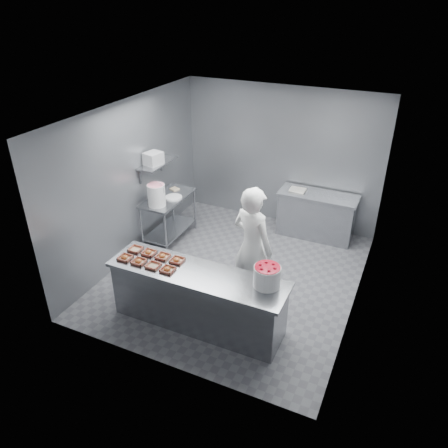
# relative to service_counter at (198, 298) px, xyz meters

# --- Properties ---
(floor) EXTENTS (4.50, 4.50, 0.00)m
(floor) POSITION_rel_service_counter_xyz_m (0.00, 1.35, -0.45)
(floor) COLOR #4C4C51
(floor) RESTS_ON ground
(ceiling) EXTENTS (4.50, 4.50, 0.00)m
(ceiling) POSITION_rel_service_counter_xyz_m (0.00, 1.35, 2.35)
(ceiling) COLOR white
(ceiling) RESTS_ON wall_back
(wall_back) EXTENTS (4.00, 0.04, 2.80)m
(wall_back) POSITION_rel_service_counter_xyz_m (0.00, 3.60, 0.95)
(wall_back) COLOR slate
(wall_back) RESTS_ON ground
(wall_left) EXTENTS (0.04, 4.50, 2.80)m
(wall_left) POSITION_rel_service_counter_xyz_m (-2.00, 1.35, 0.95)
(wall_left) COLOR slate
(wall_left) RESTS_ON ground
(wall_right) EXTENTS (0.04, 4.50, 2.80)m
(wall_right) POSITION_rel_service_counter_xyz_m (2.00, 1.35, 0.95)
(wall_right) COLOR slate
(wall_right) RESTS_ON ground
(service_counter) EXTENTS (2.60, 0.70, 0.90)m
(service_counter) POSITION_rel_service_counter_xyz_m (0.00, 0.00, 0.00)
(service_counter) COLOR slate
(service_counter) RESTS_ON ground
(prep_table) EXTENTS (0.60, 1.20, 0.90)m
(prep_table) POSITION_rel_service_counter_xyz_m (-1.65, 1.95, 0.14)
(prep_table) COLOR slate
(prep_table) RESTS_ON ground
(back_counter) EXTENTS (1.50, 0.60, 0.90)m
(back_counter) POSITION_rel_service_counter_xyz_m (0.90, 3.25, -0.00)
(back_counter) COLOR slate
(back_counter) RESTS_ON ground
(wall_shelf) EXTENTS (0.35, 0.90, 0.03)m
(wall_shelf) POSITION_rel_service_counter_xyz_m (-1.82, 1.95, 1.10)
(wall_shelf) COLOR slate
(wall_shelf) RESTS_ON wall_left
(tray_0) EXTENTS (0.19, 0.18, 0.06)m
(tray_0) POSITION_rel_service_counter_xyz_m (-1.11, -0.13, 0.47)
(tray_0) COLOR tan
(tray_0) RESTS_ON service_counter
(tray_1) EXTENTS (0.19, 0.18, 0.06)m
(tray_1) POSITION_rel_service_counter_xyz_m (-0.87, -0.13, 0.47)
(tray_1) COLOR tan
(tray_1) RESTS_ON service_counter
(tray_2) EXTENTS (0.19, 0.18, 0.04)m
(tray_2) POSITION_rel_service_counter_xyz_m (-0.63, -0.13, 0.47)
(tray_2) COLOR tan
(tray_2) RESTS_ON service_counter
(tray_3) EXTENTS (0.19, 0.18, 0.06)m
(tray_3) POSITION_rel_service_counter_xyz_m (-0.39, -0.13, 0.47)
(tray_3) COLOR tan
(tray_3) RESTS_ON service_counter
(tray_4) EXTENTS (0.19, 0.18, 0.04)m
(tray_4) POSITION_rel_service_counter_xyz_m (-1.11, 0.13, 0.47)
(tray_4) COLOR tan
(tray_4) RESTS_ON service_counter
(tray_5) EXTENTS (0.19, 0.18, 0.06)m
(tray_5) POSITION_rel_service_counter_xyz_m (-0.87, 0.13, 0.47)
(tray_5) COLOR tan
(tray_5) RESTS_ON service_counter
(tray_6) EXTENTS (0.19, 0.18, 0.06)m
(tray_6) POSITION_rel_service_counter_xyz_m (-0.63, 0.13, 0.47)
(tray_6) COLOR tan
(tray_6) RESTS_ON service_counter
(tray_7) EXTENTS (0.19, 0.18, 0.06)m
(tray_7) POSITION_rel_service_counter_xyz_m (-0.39, 0.13, 0.47)
(tray_7) COLOR tan
(tray_7) RESTS_ON service_counter
(worker) EXTENTS (0.83, 0.68, 1.95)m
(worker) POSITION_rel_service_counter_xyz_m (0.49, 0.84, 0.52)
(worker) COLOR white
(worker) RESTS_ON ground
(strawberry_tub) EXTENTS (0.36, 0.36, 0.30)m
(strawberry_tub) POSITION_rel_service_counter_xyz_m (0.98, 0.13, 0.61)
(strawberry_tub) COLOR silver
(strawberry_tub) RESTS_ON service_counter
(glaze_bucket) EXTENTS (0.33, 0.32, 0.49)m
(glaze_bucket) POSITION_rel_service_counter_xyz_m (-1.64, 1.57, 0.66)
(glaze_bucket) COLOR silver
(glaze_bucket) RESTS_ON prep_table
(bucket_lid) EXTENTS (0.42, 0.42, 0.02)m
(bucket_lid) POSITION_rel_service_counter_xyz_m (-1.53, 1.96, 0.46)
(bucket_lid) COLOR silver
(bucket_lid) RESTS_ON prep_table
(rag) EXTENTS (0.19, 0.18, 0.02)m
(rag) POSITION_rel_service_counter_xyz_m (-1.71, 2.30, 0.46)
(rag) COLOR #CCB28C
(rag) RESTS_ON prep_table
(appliance) EXTENTS (0.32, 0.35, 0.22)m
(appliance) POSITION_rel_service_counter_xyz_m (-1.82, 1.82, 1.22)
(appliance) COLOR gray
(appliance) RESTS_ON wall_shelf
(paper_stack) EXTENTS (0.30, 0.22, 0.04)m
(paper_stack) POSITION_rel_service_counter_xyz_m (0.49, 3.25, 0.46)
(paper_stack) COLOR silver
(paper_stack) RESTS_ON back_counter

